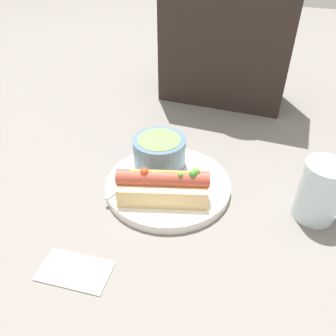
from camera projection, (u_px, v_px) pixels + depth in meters
name	position (u px, v px, depth m)	size (l,w,h in m)	color
ground_plane	(168.00, 188.00, 0.65)	(4.00, 4.00, 0.00)	slate
dinner_plate	(168.00, 185.00, 0.65)	(0.25, 0.25, 0.02)	white
hot_dog	(163.00, 186.00, 0.59)	(0.17, 0.11, 0.07)	#E5C17F
soup_bowl	(159.00, 151.00, 0.67)	(0.11, 0.11, 0.06)	slate
spoon	(152.00, 170.00, 0.67)	(0.08, 0.16, 0.01)	#B7B7BC
drinking_glass	(320.00, 191.00, 0.56)	(0.07, 0.07, 0.11)	silver
napkin	(75.00, 270.00, 0.50)	(0.11, 0.07, 0.01)	white
seated_diner	(230.00, 3.00, 0.84)	(0.35, 0.16, 0.59)	#2D231E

